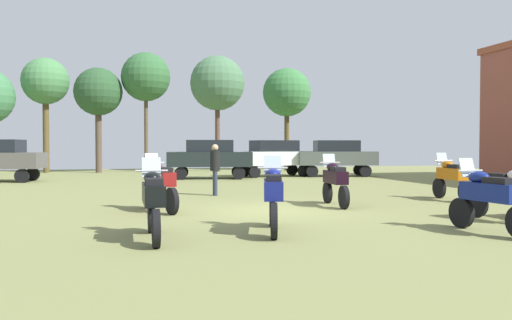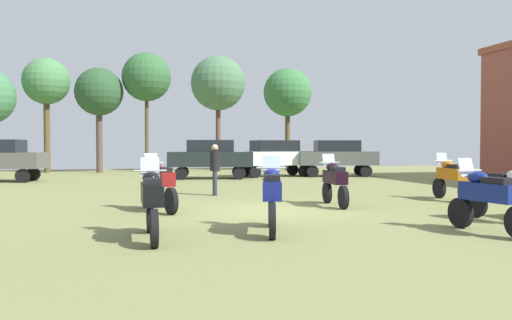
% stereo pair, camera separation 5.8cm
% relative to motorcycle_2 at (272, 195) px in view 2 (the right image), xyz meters
% --- Properties ---
extents(ground_plane, '(44.00, 52.00, 0.02)m').
position_rel_motorcycle_2_xyz_m(ground_plane, '(0.92, 3.33, -0.75)').
color(ground_plane, olive).
extents(motorcycle_2, '(0.79, 2.17, 1.51)m').
position_rel_motorcycle_2_xyz_m(motorcycle_2, '(0.00, 0.00, 0.00)').
color(motorcycle_2, black).
rests_on(motorcycle_2, ground).
extents(motorcycle_5, '(0.63, 2.11, 1.46)m').
position_rel_motorcycle_2_xyz_m(motorcycle_5, '(4.07, -1.16, -0.02)').
color(motorcycle_5, black).
rests_on(motorcycle_5, ground).
extents(motorcycle_6, '(0.84, 2.15, 1.51)m').
position_rel_motorcycle_2_xyz_m(motorcycle_6, '(-1.95, 3.89, 0.00)').
color(motorcycle_6, black).
rests_on(motorcycle_6, ground).
extents(motorcycle_7, '(0.62, 2.13, 1.48)m').
position_rel_motorcycle_2_xyz_m(motorcycle_7, '(2.98, 3.89, -0.02)').
color(motorcycle_7, black).
rests_on(motorcycle_7, ground).
extents(motorcycle_8, '(0.62, 2.25, 1.49)m').
position_rel_motorcycle_2_xyz_m(motorcycle_8, '(-2.35, -0.20, -0.01)').
color(motorcycle_8, black).
rests_on(motorcycle_8, ground).
extents(motorcycle_10, '(0.62, 2.12, 1.49)m').
position_rel_motorcycle_2_xyz_m(motorcycle_10, '(7.14, 4.39, -0.01)').
color(motorcycle_10, black).
rests_on(motorcycle_10, ground).
extents(motorcycle_11, '(0.76, 2.13, 1.44)m').
position_rel_motorcycle_2_xyz_m(motorcycle_11, '(5.53, 0.06, -0.03)').
color(motorcycle_11, black).
rests_on(motorcycle_11, ground).
extents(car_1, '(4.50, 2.36, 2.00)m').
position_rel_motorcycle_2_xyz_m(car_1, '(5.23, 17.68, 0.43)').
color(car_1, black).
rests_on(car_1, ground).
extents(car_3, '(4.58, 2.64, 2.00)m').
position_rel_motorcycle_2_xyz_m(car_3, '(8.64, 16.99, 0.43)').
color(car_3, black).
rests_on(car_3, ground).
extents(car_4, '(4.54, 2.49, 2.00)m').
position_rel_motorcycle_2_xyz_m(car_4, '(1.48, 16.67, 0.43)').
color(car_4, black).
rests_on(car_4, ground).
extents(person_2, '(0.35, 0.35, 1.77)m').
position_rel_motorcycle_2_xyz_m(person_2, '(0.19, 7.76, 0.29)').
color(person_2, '#2A3143').
rests_on(person_2, ground).
extents(tree_1, '(2.91, 2.91, 7.22)m').
position_rel_motorcycle_2_xyz_m(tree_1, '(-7.56, 25.14, 4.93)').
color(tree_1, brown).
rests_on(tree_1, ground).
extents(tree_2, '(3.31, 3.31, 7.01)m').
position_rel_motorcycle_2_xyz_m(tree_2, '(8.06, 24.21, 4.57)').
color(tree_2, '#4F4223').
rests_on(tree_2, ground).
extents(tree_4, '(3.01, 3.01, 6.61)m').
position_rel_motorcycle_2_xyz_m(tree_4, '(-4.35, 24.37, 4.30)').
color(tree_4, brown).
rests_on(tree_4, ground).
extents(tree_5, '(3.59, 3.59, 7.62)m').
position_rel_motorcycle_2_xyz_m(tree_5, '(3.20, 24.02, 5.05)').
color(tree_5, brown).
rests_on(tree_5, ground).
extents(tree_7, '(3.13, 3.13, 7.69)m').
position_rel_motorcycle_2_xyz_m(tree_7, '(-1.41, 24.33, 5.35)').
color(tree_7, brown).
rests_on(tree_7, ground).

